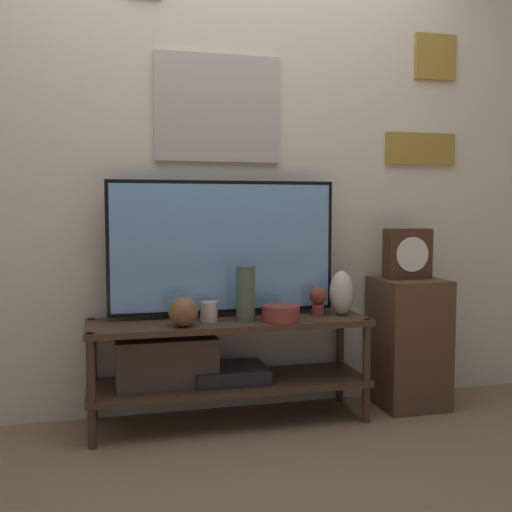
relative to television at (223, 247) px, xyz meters
name	(u,v)px	position (x,y,z in m)	size (l,w,h in m)	color
ground_plane	(240,440)	(0.01, -0.33, -0.86)	(12.00, 12.00, 0.00)	#846647
wall_back	(219,150)	(0.01, 0.16, 0.49)	(6.40, 0.08, 2.70)	beige
media_console	(207,359)	(-0.10, -0.09, -0.54)	(1.37, 0.40, 0.52)	#422D1E
television	(223,247)	(0.00, 0.00, 0.00)	(1.14, 0.05, 0.68)	black
vase_wide_bowl	(281,313)	(0.24, -0.19, -0.31)	(0.18, 0.18, 0.08)	brown
vase_round_glass	(183,312)	(-0.23, -0.21, -0.28)	(0.14, 0.14, 0.14)	brown
vase_urn_stoneware	(342,293)	(0.59, -0.11, -0.24)	(0.12, 0.13, 0.23)	beige
vase_tall_ceramic	(246,293)	(0.08, -0.15, -0.21)	(0.09, 0.09, 0.27)	#4C5647
candle_jar	(209,312)	(-0.09, -0.11, -0.30)	(0.08, 0.08, 0.10)	#C1B29E
decorative_bust	(318,299)	(0.47, -0.10, -0.26)	(0.09, 0.09, 0.15)	brown
side_table	(408,342)	(0.99, -0.07, -0.52)	(0.34, 0.36, 0.68)	#513823
mantel_clock	(408,254)	(0.99, -0.06, -0.05)	(0.24, 0.11, 0.27)	#422819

